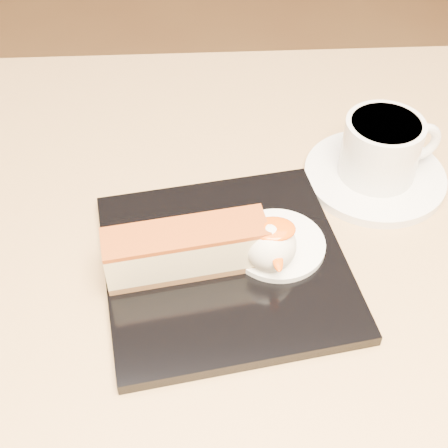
{
  "coord_description": "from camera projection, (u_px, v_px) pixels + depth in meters",
  "views": [
    {
      "loc": [
        -0.05,
        -0.37,
        1.17
      ],
      "look_at": [
        -0.03,
        0.03,
        0.76
      ],
      "focal_mm": 50.0,
      "sensor_mm": 36.0,
      "label": 1
    }
  ],
  "objects": [
    {
      "name": "cheesecake",
      "position": [
        186.0,
        249.0,
        0.55
      ],
      "size": [
        0.15,
        0.06,
        0.05
      ],
      "rotation": [
        0.0,
        0.0,
        0.16
      ],
      "color": "brown",
      "rests_on": "dessert_plate"
    },
    {
      "name": "mint_sprig",
      "position": [
        244.0,
        224.0,
        0.6
      ],
      "size": [
        0.04,
        0.03,
        0.0
      ],
      "color": "green",
      "rests_on": "cream_smear"
    },
    {
      "name": "dessert_plate",
      "position": [
        225.0,
        265.0,
        0.58
      ],
      "size": [
        0.25,
        0.25,
        0.01
      ],
      "primitive_type": "cube",
      "rotation": [
        0.0,
        0.0,
        0.16
      ],
      "color": "black",
      "rests_on": "table"
    },
    {
      "name": "cream_smear",
      "position": [
        277.0,
        244.0,
        0.59
      ],
      "size": [
        0.09,
        0.09,
        0.01
      ],
      "primitive_type": "cylinder",
      "color": "white",
      "rests_on": "dessert_plate"
    },
    {
      "name": "table",
      "position": [
        252.0,
        367.0,
        0.69
      ],
      "size": [
        0.8,
        0.8,
        0.72
      ],
      "color": "black",
      "rests_on": "ground"
    },
    {
      "name": "coffee_cup",
      "position": [
        383.0,
        147.0,
        0.64
      ],
      "size": [
        0.11,
        0.08,
        0.07
      ],
      "rotation": [
        0.0,
        0.0,
        0.18
      ],
      "color": "white",
      "rests_on": "saucer"
    },
    {
      "name": "mango_sauce",
      "position": [
        273.0,
        229.0,
        0.54
      ],
      "size": [
        0.04,
        0.03,
        0.01
      ],
      "primitive_type": "ellipsoid",
      "color": "#EE5107",
      "rests_on": "ice_cream_scoop"
    },
    {
      "name": "ice_cream_scoop",
      "position": [
        270.0,
        245.0,
        0.56
      ],
      "size": [
        0.05,
        0.05,
        0.05
      ],
      "primitive_type": "sphere",
      "color": "white",
      "rests_on": "cream_smear"
    },
    {
      "name": "saucer",
      "position": [
        374.0,
        176.0,
        0.67
      ],
      "size": [
        0.15,
        0.15,
        0.01
      ],
      "primitive_type": "cylinder",
      "color": "white",
      "rests_on": "table"
    }
  ]
}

